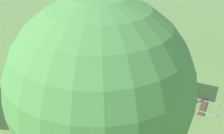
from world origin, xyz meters
name	(u,v)px	position (x,y,z in m)	size (l,w,h in m)	color
ground_plane	(115,85)	(0.00, 0.00, 0.00)	(60.00, 60.00, 0.00)	#608442
track	(113,84)	(0.00, 0.06, 0.02)	(0.75, 5.70, 0.04)	gray
locomotive	(86,63)	(0.00, 0.92, 0.48)	(0.71, 1.45, 1.00)	black
passenger_car	(144,78)	(0.00, -0.84, 0.42)	(0.81, 2.00, 0.97)	#3F3F3F
conductor_person	(77,62)	(-0.84, 0.66, 0.96)	(0.30, 0.30, 1.62)	#282D47
park_bench	(156,38)	(2.85, -0.26, 0.42)	(1.35, 0.66, 0.82)	#2D6B33
oak_tree_near	(101,90)	(-3.81, -1.61, 2.47)	(2.03, 2.03, 3.52)	brown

